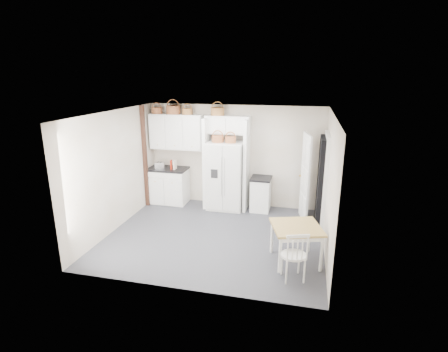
# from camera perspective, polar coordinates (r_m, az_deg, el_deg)

# --- Properties ---
(floor) EXTENTS (4.50, 4.50, 0.00)m
(floor) POSITION_cam_1_polar(r_m,az_deg,el_deg) (7.60, -1.43, -9.69)
(floor) COLOR #3F414B
(floor) RESTS_ON ground
(ceiling) EXTENTS (4.50, 4.50, 0.00)m
(ceiling) POSITION_cam_1_polar(r_m,az_deg,el_deg) (6.87, -1.59, 10.19)
(ceiling) COLOR white
(ceiling) RESTS_ON wall_back
(wall_back) EXTENTS (4.50, 0.00, 4.50)m
(wall_back) POSITION_cam_1_polar(r_m,az_deg,el_deg) (9.01, 1.77, 3.28)
(wall_back) COLOR #B9A78C
(wall_back) RESTS_ON floor
(wall_left) EXTENTS (0.00, 4.00, 4.00)m
(wall_left) POSITION_cam_1_polar(r_m,az_deg,el_deg) (7.99, -17.30, 0.82)
(wall_left) COLOR #B9A78C
(wall_left) RESTS_ON floor
(wall_right) EXTENTS (0.00, 4.00, 4.00)m
(wall_right) POSITION_cam_1_polar(r_m,az_deg,el_deg) (6.92, 16.82, -1.49)
(wall_right) COLOR #B9A78C
(wall_right) RESTS_ON floor
(refrigerator) EXTENTS (0.89, 0.72, 1.73)m
(refrigerator) POSITION_cam_1_polar(r_m,az_deg,el_deg) (8.83, 0.34, 0.09)
(refrigerator) COLOR white
(refrigerator) RESTS_ON floor
(base_cab_left) EXTENTS (0.98, 0.62, 0.91)m
(base_cab_left) POSITION_cam_1_polar(r_m,az_deg,el_deg) (9.46, -9.00, -1.60)
(base_cab_left) COLOR white
(base_cab_left) RESTS_ON floor
(base_cab_right) EXTENTS (0.47, 0.56, 0.82)m
(base_cab_right) POSITION_cam_1_polar(r_m,az_deg,el_deg) (8.86, 5.99, -3.04)
(base_cab_right) COLOR white
(base_cab_right) RESTS_ON floor
(dining_table) EXTENTS (1.06, 1.06, 0.71)m
(dining_table) POSITION_cam_1_polar(r_m,az_deg,el_deg) (6.62, 11.59, -10.79)
(dining_table) COLOR olive
(dining_table) RESTS_ON floor
(windsor_chair) EXTENTS (0.54, 0.51, 0.88)m
(windsor_chair) POSITION_cam_1_polar(r_m,az_deg,el_deg) (6.06, 11.28, -12.55)
(windsor_chair) COLOR white
(windsor_chair) RESTS_ON floor
(counter_left) EXTENTS (1.02, 0.66, 0.04)m
(counter_left) POSITION_cam_1_polar(r_m,az_deg,el_deg) (9.32, -9.13, 1.18)
(counter_left) COLOR black
(counter_left) RESTS_ON base_cab_left
(counter_right) EXTENTS (0.50, 0.60, 0.04)m
(counter_right) POSITION_cam_1_polar(r_m,az_deg,el_deg) (8.73, 6.08, -0.38)
(counter_right) COLOR black
(counter_right) RESTS_ON base_cab_right
(toaster) EXTENTS (0.27, 0.21, 0.17)m
(toaster) POSITION_cam_1_polar(r_m,az_deg,el_deg) (9.28, -10.47, 1.72)
(toaster) COLOR silver
(toaster) RESTS_ON counter_left
(cookbook_red) EXTENTS (0.07, 0.16, 0.23)m
(cookbook_red) POSITION_cam_1_polar(r_m,az_deg,el_deg) (9.17, -8.60, 1.84)
(cookbook_red) COLOR #A61C09
(cookbook_red) RESTS_ON counter_left
(cookbook_cream) EXTENTS (0.04, 0.16, 0.23)m
(cookbook_cream) POSITION_cam_1_polar(r_m,az_deg,el_deg) (9.13, -8.00, 1.80)
(cookbook_cream) COLOR beige
(cookbook_cream) RESTS_ON counter_left
(basket_upper_a) EXTENTS (0.28, 0.28, 0.16)m
(basket_upper_a) POSITION_cam_1_polar(r_m,az_deg,el_deg) (9.28, -10.90, 10.45)
(basket_upper_a) COLOR brown
(basket_upper_a) RESTS_ON upper_cabinet
(basket_upper_b) EXTENTS (0.36, 0.36, 0.21)m
(basket_upper_b) POSITION_cam_1_polar(r_m,az_deg,el_deg) (9.11, -8.28, 10.64)
(basket_upper_b) COLOR brown
(basket_upper_b) RESTS_ON upper_cabinet
(basket_upper_c) EXTENTS (0.26, 0.26, 0.15)m
(basket_upper_c) POSITION_cam_1_polar(r_m,az_deg,el_deg) (8.98, -6.01, 10.44)
(basket_upper_c) COLOR #9F6D34
(basket_upper_c) RESTS_ON upper_cabinet
(basket_bridge_a) EXTENTS (0.33, 0.33, 0.19)m
(basket_bridge_a) POSITION_cam_1_polar(r_m,az_deg,el_deg) (8.75, -1.06, 10.49)
(basket_bridge_a) COLOR #9F6D34
(basket_bridge_a) RESTS_ON bridge_cabinet
(basket_fridge_a) EXTENTS (0.30, 0.30, 0.16)m
(basket_fridge_a) POSITION_cam_1_polar(r_m,az_deg,el_deg) (8.56, -1.03, 6.06)
(basket_fridge_a) COLOR brown
(basket_fridge_a) RESTS_ON refrigerator
(basket_fridge_b) EXTENTS (0.27, 0.27, 0.15)m
(basket_fridge_b) POSITION_cam_1_polar(r_m,az_deg,el_deg) (8.49, 1.06, 5.94)
(basket_fridge_b) COLOR brown
(basket_fridge_b) RESTS_ON refrigerator
(upper_cabinet) EXTENTS (1.40, 0.34, 0.90)m
(upper_cabinet) POSITION_cam_1_polar(r_m,az_deg,el_deg) (9.15, -7.72, 7.17)
(upper_cabinet) COLOR white
(upper_cabinet) RESTS_ON wall_back
(bridge_cabinet) EXTENTS (1.12, 0.34, 0.45)m
(bridge_cabinet) POSITION_cam_1_polar(r_m,az_deg,el_deg) (8.73, 0.62, 8.37)
(bridge_cabinet) COLOR white
(bridge_cabinet) RESTS_ON wall_back
(fridge_panel_left) EXTENTS (0.08, 0.60, 2.30)m
(fridge_panel_left) POSITION_cam_1_polar(r_m,az_deg,el_deg) (8.92, -2.79, 2.14)
(fridge_panel_left) COLOR white
(fridge_panel_left) RESTS_ON floor
(fridge_panel_right) EXTENTS (0.08, 0.60, 2.30)m
(fridge_panel_right) POSITION_cam_1_polar(r_m,az_deg,el_deg) (8.69, 3.68, 1.75)
(fridge_panel_right) COLOR white
(fridge_panel_right) RESTS_ON floor
(trim_post) EXTENTS (0.09, 0.09, 2.60)m
(trim_post) POSITION_cam_1_polar(r_m,az_deg,el_deg) (9.11, -12.78, 3.03)
(trim_post) COLOR black
(trim_post) RESTS_ON floor
(doorway_void) EXTENTS (0.18, 0.85, 2.05)m
(doorway_void) POSITION_cam_1_polar(r_m,az_deg,el_deg) (7.95, 15.67, -1.18)
(doorway_void) COLOR black
(doorway_void) RESTS_ON floor
(door_slab) EXTENTS (0.21, 0.79, 2.05)m
(door_slab) POSITION_cam_1_polar(r_m,az_deg,el_deg) (8.26, 13.11, -0.34)
(door_slab) COLOR white
(door_slab) RESTS_ON floor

